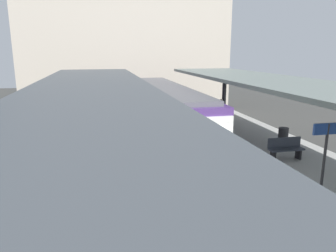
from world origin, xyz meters
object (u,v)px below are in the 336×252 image
object	(u,v)px
platform_sign	(326,144)
passenger_near_bench	(221,115)
platform_bench	(285,148)
litter_bin	(283,136)
commuter_train	(165,114)
passenger_mid_platform	(54,133)

from	to	relation	value
platform_sign	passenger_near_bench	bearing A→B (deg)	89.49
platform_bench	litter_bin	distance (m)	2.07
platform_sign	litter_bin	xyz separation A→B (m)	(1.91, 5.02, -1.22)
commuter_train	passenger_near_bench	xyz separation A→B (m)	(2.67, -1.62, 0.17)
commuter_train	passenger_near_bench	bearing A→B (deg)	-31.26
platform_bench	passenger_near_bench	size ratio (longest dim) A/B	0.81
platform_bench	passenger_mid_platform	xyz separation A→B (m)	(-8.91, 2.76, 0.40)
passenger_mid_platform	commuter_train	bearing A→B (deg)	34.08
commuter_train	platform_bench	distance (m)	7.32
commuter_train	passenger_near_bench	size ratio (longest dim) A/B	7.23
commuter_train	platform_sign	xyz separation A→B (m)	(2.60, -9.65, 0.90)
litter_bin	passenger_near_bench	world-z (taller)	passenger_near_bench
passenger_near_bench	passenger_mid_platform	xyz separation A→B (m)	(-8.10, -2.05, -0.03)
platform_sign	passenger_mid_platform	distance (m)	10.04
commuter_train	platform_bench	world-z (taller)	commuter_train
platform_bench	passenger_near_bench	world-z (taller)	passenger_near_bench
commuter_train	litter_bin	world-z (taller)	commuter_train
platform_bench	platform_sign	size ratio (longest dim) A/B	0.63
platform_sign	passenger_near_bench	xyz separation A→B (m)	(0.07, 8.03, -0.72)
platform_sign	litter_bin	size ratio (longest dim) A/B	2.76
platform_sign	passenger_mid_platform	bearing A→B (deg)	143.32
platform_bench	litter_bin	size ratio (longest dim) A/B	1.75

